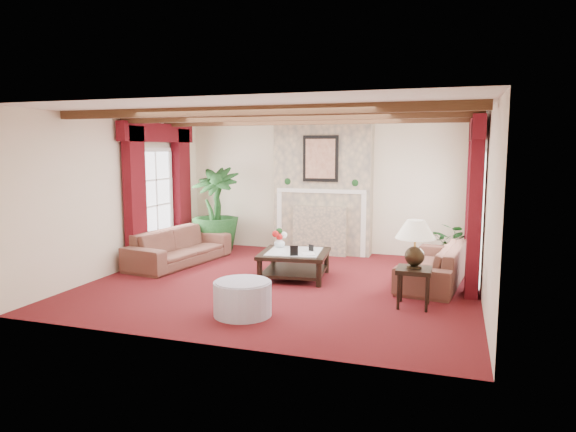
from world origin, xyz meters
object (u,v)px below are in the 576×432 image
(sofa_right, at_px, (434,257))
(coffee_table, at_px, (294,265))
(side_table, at_px, (414,287))
(ottoman, at_px, (243,299))
(potted_palm, at_px, (216,228))
(sofa_left, at_px, (179,241))

(sofa_right, relative_size, coffee_table, 2.01)
(side_table, relative_size, ottoman, 0.72)
(potted_palm, distance_m, coffee_table, 2.81)
(side_table, distance_m, ottoman, 2.33)
(potted_palm, xyz_separation_m, ottoman, (2.19, -3.69, -0.27))
(side_table, height_order, ottoman, side_table)
(potted_palm, relative_size, ottoman, 2.32)
(sofa_right, bearing_deg, coffee_table, -72.07)
(coffee_table, distance_m, side_table, 2.25)
(sofa_left, bearing_deg, coffee_table, -89.54)
(sofa_right, bearing_deg, side_table, -0.83)
(ottoman, bearing_deg, coffee_table, 88.14)
(potted_palm, distance_m, side_table, 5.03)
(sofa_left, distance_m, coffee_table, 2.41)
(coffee_table, xyz_separation_m, side_table, (2.02, -0.99, 0.05))
(sofa_right, relative_size, potted_palm, 1.25)
(sofa_right, bearing_deg, ottoman, -35.49)
(sofa_right, height_order, side_table, sofa_right)
(coffee_table, bearing_deg, potted_palm, 137.09)
(ottoman, bearing_deg, sofa_right, 46.87)
(sofa_right, bearing_deg, potted_palm, -97.94)
(sofa_left, distance_m, ottoman, 3.34)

